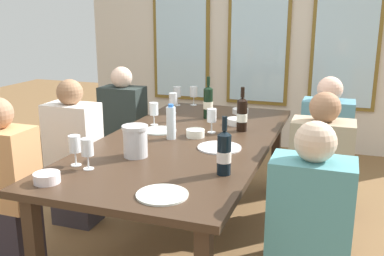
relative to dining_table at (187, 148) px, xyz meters
name	(u,v)px	position (x,y,z in m)	size (l,w,h in m)	color
ground_plane	(187,237)	(0.00, 0.00, -0.68)	(12.00, 12.00, 0.00)	brown
back_wall_with_windows	(260,23)	(0.00, 2.46, 0.77)	(4.31, 0.10, 2.90)	beige
dining_table	(187,148)	(0.00, 0.00, 0.00)	(1.11, 2.27, 0.74)	#3C291C
white_plate_0	(162,195)	(0.22, -0.93, 0.07)	(0.25, 0.25, 0.01)	white
white_plate_1	(219,147)	(0.27, -0.12, 0.07)	(0.28, 0.28, 0.01)	white
white_plate_2	(160,131)	(-0.25, 0.13, 0.07)	(0.24, 0.24, 0.01)	white
metal_pitcher	(135,141)	(-0.16, -0.44, 0.16)	(0.16, 0.16, 0.19)	silver
wine_bottle_0	(208,102)	(-0.04, 0.63, 0.20)	(0.08, 0.08, 0.34)	black
wine_bottle_1	(242,114)	(0.30, 0.33, 0.19)	(0.08, 0.08, 0.32)	black
wine_bottle_2	(224,152)	(0.41, -0.56, 0.19)	(0.08, 0.08, 0.32)	black
tasting_bowl_0	(240,111)	(0.17, 0.88, 0.09)	(0.13, 0.13, 0.04)	white
tasting_bowl_1	(195,133)	(0.04, 0.07, 0.09)	(0.13, 0.13, 0.05)	white
tasting_bowl_2	(236,121)	(0.22, 0.50, 0.09)	(0.14, 0.14, 0.05)	white
tasting_bowl_3	(47,178)	(-0.40, -0.97, 0.09)	(0.13, 0.13, 0.05)	white
water_bottle	(171,123)	(-0.10, -0.02, 0.18)	(0.06, 0.06, 0.24)	white
wine_glass_0	(75,145)	(-0.41, -0.70, 0.18)	(0.07, 0.07, 0.17)	white
wine_glass_1	(177,92)	(-0.46, 1.01, 0.19)	(0.07, 0.07, 0.17)	white
wine_glass_2	(173,100)	(-0.38, 0.70, 0.18)	(0.07, 0.07, 0.17)	white
wine_glass_3	(194,93)	(-0.32, 1.07, 0.18)	(0.07, 0.07, 0.17)	white
wine_glass_4	(154,110)	(-0.36, 0.28, 0.18)	(0.07, 0.07, 0.17)	white
wine_glass_5	(212,116)	(0.11, 0.22, 0.19)	(0.07, 0.07, 0.17)	white
wine_glass_6	(87,149)	(-0.31, -0.73, 0.18)	(0.07, 0.07, 0.17)	white
seated_person_0	(124,131)	(-0.88, 0.75, -0.15)	(0.38, 0.24, 1.11)	#243834
seated_person_1	(325,151)	(0.88, 0.72, -0.15)	(0.38, 0.24, 1.11)	#26213B
seated_person_2	(6,193)	(-0.88, -0.75, -0.15)	(0.38, 0.24, 1.11)	#302931
seated_person_3	(308,240)	(0.88, -0.73, -0.15)	(0.38, 0.24, 1.11)	#35322C
seated_person_4	(74,157)	(-0.88, -0.03, -0.15)	(0.38, 0.24, 1.11)	#363138
seated_person_5	(319,182)	(0.88, 0.04, -0.15)	(0.38, 0.24, 1.11)	#39333B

